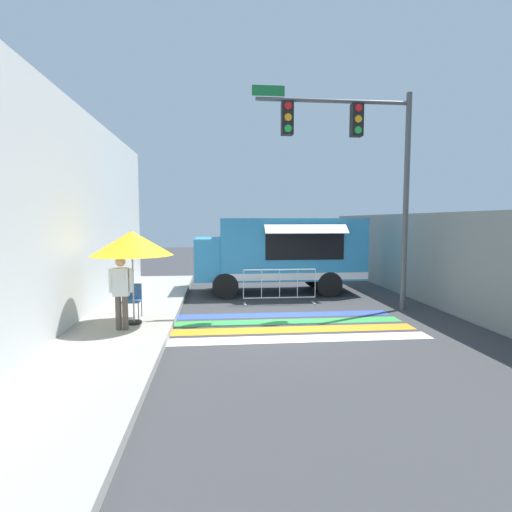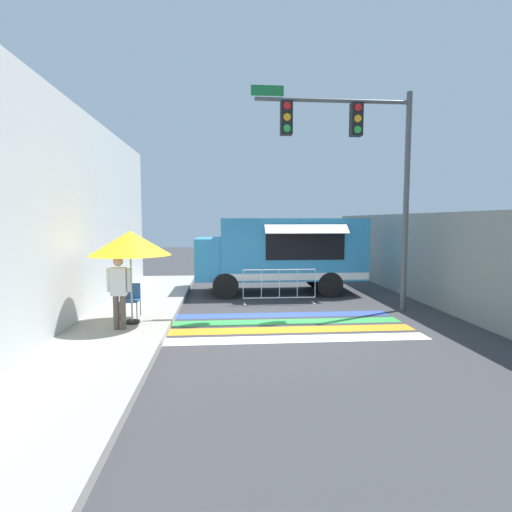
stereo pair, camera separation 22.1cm
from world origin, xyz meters
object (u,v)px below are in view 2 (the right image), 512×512
at_px(food_truck, 278,250).
at_px(folding_chair, 131,297).
at_px(traffic_signal_pole, 358,152).
at_px(vendor_person, 119,288).
at_px(patio_umbrella, 130,243).
at_px(barricade_front, 279,287).

distance_m(food_truck, folding_chair, 6.04).
relative_size(traffic_signal_pole, vendor_person, 3.81).
bearing_deg(patio_umbrella, barricade_front, 34.48).
bearing_deg(vendor_person, patio_umbrella, 57.87).
xyz_separation_m(folding_chair, vendor_person, (0.01, -1.16, 0.42)).
bearing_deg(food_truck, patio_umbrella, -131.42).
xyz_separation_m(food_truck, traffic_signal_pole, (1.82, -3.19, 3.01)).
bearing_deg(folding_chair, barricade_front, 25.96).
height_order(food_truck, patio_umbrella, food_truck).
distance_m(patio_umbrella, barricade_front, 5.03).
bearing_deg(vendor_person, traffic_signal_pole, 2.91).
xyz_separation_m(vendor_person, barricade_front, (4.10, 3.24, -0.55)).
bearing_deg(patio_umbrella, food_truck, 48.58).
xyz_separation_m(traffic_signal_pole, folding_chair, (-6.17, -0.92, -3.87)).
xyz_separation_m(traffic_signal_pole, vendor_person, (-6.16, -2.07, -3.45)).
height_order(patio_umbrella, barricade_front, patio_umbrella).
relative_size(patio_umbrella, barricade_front, 0.96).
relative_size(vendor_person, barricade_front, 0.71).
distance_m(food_truck, barricade_front, 2.27).
bearing_deg(food_truck, folding_chair, -136.60).
distance_m(folding_chair, vendor_person, 1.23).
bearing_deg(folding_chair, traffic_signal_pole, 7.57).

